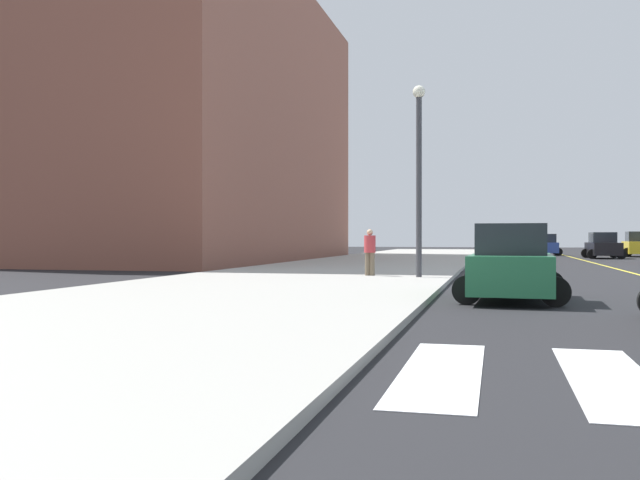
{
  "coord_description": "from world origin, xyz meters",
  "views": [
    {
      "loc": [
        -5.7,
        -4.11,
        1.53
      ],
      "look_at": [
        -13.95,
        28.76,
        1.41
      ],
      "focal_mm": 39.41,
      "sensor_mm": 36.0,
      "label": 1
    }
  ],
  "objects_px": {
    "car_black_fifth": "(603,246)",
    "car_blue_sixth": "(546,245)",
    "car_green_fourth": "(511,265)",
    "pedestrian_walking_west": "(370,250)",
    "car_yellow_nearest": "(639,245)",
    "street_lamp": "(419,163)"
  },
  "relations": [
    {
      "from": "car_black_fifth",
      "to": "pedestrian_walking_west",
      "type": "distance_m",
      "value": 32.03
    },
    {
      "from": "car_black_fifth",
      "to": "car_green_fourth",
      "type": "bearing_deg",
      "value": 76.84
    },
    {
      "from": "car_black_fifth",
      "to": "pedestrian_walking_west",
      "type": "height_order",
      "value": "car_black_fifth"
    },
    {
      "from": "car_green_fourth",
      "to": "car_black_fifth",
      "type": "relative_size",
      "value": 0.97
    },
    {
      "from": "car_green_fourth",
      "to": "car_yellow_nearest",
      "type": "bearing_deg",
      "value": 78.16
    },
    {
      "from": "car_green_fourth",
      "to": "street_lamp",
      "type": "distance_m",
      "value": 8.42
    },
    {
      "from": "car_green_fourth",
      "to": "car_blue_sixth",
      "type": "relative_size",
      "value": 1.02
    },
    {
      "from": "pedestrian_walking_west",
      "to": "street_lamp",
      "type": "distance_m",
      "value": 3.62
    },
    {
      "from": "car_yellow_nearest",
      "to": "street_lamp",
      "type": "bearing_deg",
      "value": 71.21
    },
    {
      "from": "car_yellow_nearest",
      "to": "street_lamp",
      "type": "distance_m",
      "value": 38.55
    },
    {
      "from": "car_yellow_nearest",
      "to": "car_green_fourth",
      "type": "bearing_deg",
      "value": 78.12
    },
    {
      "from": "car_yellow_nearest",
      "to": "street_lamp",
      "type": "height_order",
      "value": "street_lamp"
    },
    {
      "from": "car_green_fourth",
      "to": "pedestrian_walking_west",
      "type": "distance_m",
      "value": 9.06
    },
    {
      "from": "car_blue_sixth",
      "to": "pedestrian_walking_west",
      "type": "relative_size",
      "value": 2.45
    },
    {
      "from": "car_green_fourth",
      "to": "car_blue_sixth",
      "type": "distance_m",
      "value": 45.53
    },
    {
      "from": "car_black_fifth",
      "to": "pedestrian_walking_west",
      "type": "xyz_separation_m",
      "value": [
        -12.06,
        -29.67,
        0.18
      ]
    },
    {
      "from": "car_green_fourth",
      "to": "car_black_fifth",
      "type": "xyz_separation_m",
      "value": [
        7.25,
        37.34,
        0.03
      ]
    },
    {
      "from": "car_yellow_nearest",
      "to": "car_green_fourth",
      "type": "height_order",
      "value": "car_yellow_nearest"
    },
    {
      "from": "car_yellow_nearest",
      "to": "car_black_fifth",
      "type": "height_order",
      "value": "car_yellow_nearest"
    },
    {
      "from": "car_black_fifth",
      "to": "car_blue_sixth",
      "type": "height_order",
      "value": "car_black_fifth"
    },
    {
      "from": "car_yellow_nearest",
      "to": "pedestrian_walking_west",
      "type": "bearing_deg",
      "value": 68.39
    },
    {
      "from": "car_blue_sixth",
      "to": "street_lamp",
      "type": "height_order",
      "value": "street_lamp"
    }
  ]
}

